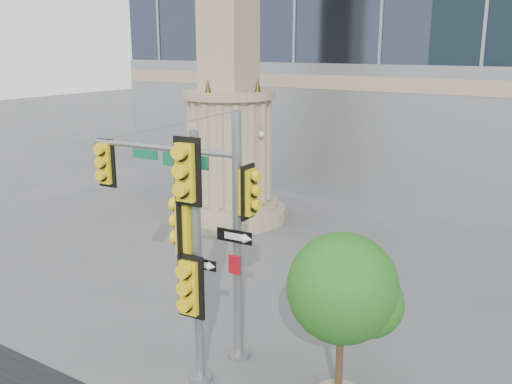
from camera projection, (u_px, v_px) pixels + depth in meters
The scene contains 5 objects.
ground at pixel (215, 365), 12.41m from camera, with size 120.00×120.00×0.00m, color #545456.
monument at pixel (229, 79), 21.50m from camera, with size 4.40×4.40×16.60m.
main_signal_pole at pixel (198, 205), 12.38m from camera, with size 4.27×0.69×5.49m.
secondary_signal_pole at pixel (191, 242), 11.04m from camera, with size 0.92×0.68×5.22m.
street_tree at pixel (345, 293), 10.77m from camera, with size 2.17×2.12×3.39m.
Camera 1 is at (6.78, -8.80, 6.77)m, focal length 40.00 mm.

